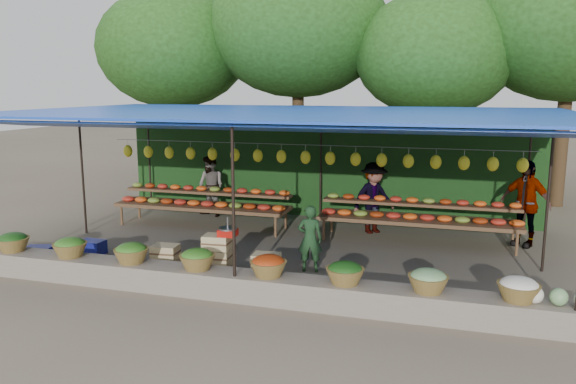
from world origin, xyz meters
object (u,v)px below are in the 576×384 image
(blue_crate_front, at_px, (39,254))
(weighing_scale, at_px, (228,231))
(crate_counter, at_px, (216,261))
(vendor_seated, at_px, (310,239))
(blue_crate_back, at_px, (92,247))

(blue_crate_front, bearing_deg, weighing_scale, -14.10)
(crate_counter, height_order, vendor_seated, vendor_seated)
(vendor_seated, bearing_deg, blue_crate_back, -6.64)
(blue_crate_back, bearing_deg, crate_counter, -10.64)
(weighing_scale, bearing_deg, blue_crate_back, 169.31)
(weighing_scale, xyz_separation_m, blue_crate_back, (-3.17, 0.60, -0.71))
(weighing_scale, distance_m, vendor_seated, 1.50)
(crate_counter, xyz_separation_m, weighing_scale, (0.24, 0.00, 0.54))
(weighing_scale, relative_size, vendor_seated, 0.28)
(vendor_seated, height_order, blue_crate_back, vendor_seated)
(weighing_scale, height_order, blue_crate_front, weighing_scale)
(weighing_scale, relative_size, blue_crate_back, 0.71)
(vendor_seated, relative_size, blue_crate_back, 2.60)
(crate_counter, xyz_separation_m, blue_crate_front, (-3.61, -0.09, -0.16))
(vendor_seated, distance_m, blue_crate_back, 4.44)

